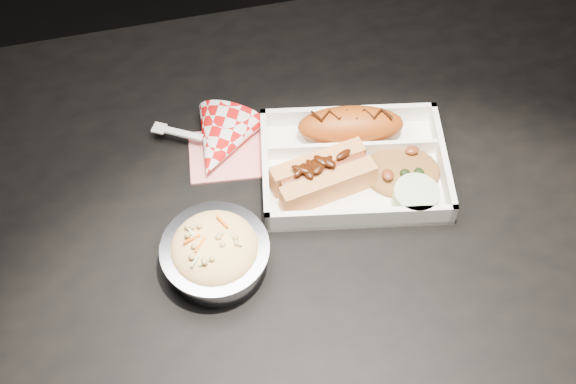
{
  "coord_description": "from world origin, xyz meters",
  "views": [
    {
      "loc": [
        -0.18,
        -0.5,
        1.56
      ],
      "look_at": [
        -0.06,
        -0.01,
        0.81
      ],
      "focal_mm": 45.0,
      "sensor_mm": 36.0,
      "label": 1
    }
  ],
  "objects_px": {
    "dining_table": "(329,236)",
    "napkin_fork": "(220,144)",
    "fried_pastry": "(351,126)",
    "hotdog": "(323,175)",
    "food_tray": "(353,168)",
    "foil_coleslaw_cup": "(215,252)"
  },
  "relations": [
    {
      "from": "food_tray",
      "to": "fried_pastry",
      "type": "bearing_deg",
      "value": 90.0
    },
    {
      "from": "food_tray",
      "to": "foil_coleslaw_cup",
      "type": "relative_size",
      "value": 2.06
    },
    {
      "from": "foil_coleslaw_cup",
      "to": "fried_pastry",
      "type": "bearing_deg",
      "value": 35.34
    },
    {
      "from": "hotdog",
      "to": "food_tray",
      "type": "bearing_deg",
      "value": 10.34
    },
    {
      "from": "dining_table",
      "to": "hotdog",
      "type": "distance_m",
      "value": 0.13
    },
    {
      "from": "dining_table",
      "to": "fried_pastry",
      "type": "relative_size",
      "value": 8.08
    },
    {
      "from": "hotdog",
      "to": "foil_coleslaw_cup",
      "type": "xyz_separation_m",
      "value": [
        -0.16,
        -0.08,
        -0.0
      ]
    },
    {
      "from": "dining_table",
      "to": "hotdog",
      "type": "bearing_deg",
      "value": 110.01
    },
    {
      "from": "fried_pastry",
      "to": "hotdog",
      "type": "distance_m",
      "value": 0.09
    },
    {
      "from": "hotdog",
      "to": "foil_coleslaw_cup",
      "type": "bearing_deg",
      "value": -162.77
    },
    {
      "from": "foil_coleslaw_cup",
      "to": "napkin_fork",
      "type": "bearing_deg",
      "value": 78.42
    },
    {
      "from": "fried_pastry",
      "to": "foil_coleslaw_cup",
      "type": "height_order",
      "value": "foil_coleslaw_cup"
    },
    {
      "from": "dining_table",
      "to": "napkin_fork",
      "type": "relative_size",
      "value": 7.44
    },
    {
      "from": "napkin_fork",
      "to": "fried_pastry",
      "type": "bearing_deg",
      "value": 22.02
    },
    {
      "from": "fried_pastry",
      "to": "food_tray",
      "type": "bearing_deg",
      "value": -100.36
    },
    {
      "from": "foil_coleslaw_cup",
      "to": "napkin_fork",
      "type": "distance_m",
      "value": 0.18
    },
    {
      "from": "hotdog",
      "to": "napkin_fork",
      "type": "relative_size",
      "value": 0.87
    },
    {
      "from": "food_tray",
      "to": "fried_pastry",
      "type": "distance_m",
      "value": 0.06
    },
    {
      "from": "fried_pastry",
      "to": "napkin_fork",
      "type": "relative_size",
      "value": 0.92
    },
    {
      "from": "fried_pastry",
      "to": "foil_coleslaw_cup",
      "type": "relative_size",
      "value": 1.1
    },
    {
      "from": "napkin_fork",
      "to": "dining_table",
      "type": "bearing_deg",
      "value": -12.8
    },
    {
      "from": "dining_table",
      "to": "hotdog",
      "type": "relative_size",
      "value": 8.58
    }
  ]
}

